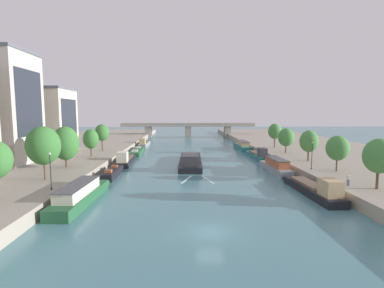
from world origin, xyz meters
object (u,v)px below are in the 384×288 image
Objects in this scene: tree_left_far at (43,146)px; lamppost_left_bank at (50,169)px; moored_boat_left_near at (112,172)px; tree_right_end_of_row at (309,141)px; tree_left_distant at (65,143)px; person_on_quay at (348,179)px; tree_right_midway at (275,131)px; moored_boat_right_midway at (257,155)px; moored_boat_right_upstream at (314,189)px; moored_boat_left_lone at (126,160)px; moored_boat_right_gap_after at (242,146)px; tree_left_midway at (102,133)px; moored_boat_left_midway at (80,194)px; barge_midriver at (190,161)px; tree_left_nearest at (91,139)px; tree_right_distant at (379,156)px; lamppost_right_bank at (312,154)px; moored_boat_left_gap_after at (137,151)px; bridge_far at (188,128)px; tree_right_past_mid at (338,148)px; tree_right_nearest at (286,137)px; moored_boat_left_upstream at (144,143)px; moored_boat_right_end at (276,166)px.

tree_left_far is 6.89m from lamppost_left_bank.
tree_right_end_of_row is (37.92, 5.36, 4.96)m from moored_boat_left_near.
tree_left_distant reaches higher than lamppost_left_bank.
tree_left_far is at bearing 173.28° from person_on_quay.
tree_right_midway is 59.94m from lamppost_left_bank.
moored_boat_right_midway is at bearing 43.66° from lamppost_left_bank.
moored_boat_right_upstream is 4.47m from person_on_quay.
moored_boat_left_lone is 1.97× the size of tree_left_distant.
tree_left_midway is at bearing -159.94° from moored_boat_right_gap_after.
moored_boat_left_midway is at bearing -178.27° from person_on_quay.
moored_boat_right_midway is (31.11, 5.82, -0.00)m from moored_boat_left_lone.
moored_boat_right_upstream is at bearing -55.32° from barge_midriver.
tree_left_nearest is 53.25m from tree_right_distant.
moored_boat_left_midway is 37.48m from lamppost_right_bank.
tree_left_distant is at bearing -137.00° from moored_boat_right_gap_after.
person_on_quay reaches higher than moored_boat_left_gap_after.
bridge_far is (0.86, 68.59, 3.21)m from barge_midriver.
lamppost_left_bank reaches higher than moored_boat_left_lone.
tree_left_nearest reaches higher than tree_right_past_mid.
barge_midriver is at bearing -164.05° from tree_right_nearest.
tree_left_distant is 48.48m from tree_right_distant.
moored_boat_left_gap_after is 56.47m from person_on_quay.
tree_right_past_mid is 4.08m from lamppost_right_bank.
moored_boat_left_near is 0.76× the size of moored_boat_left_upstream.
moored_boat_left_gap_after is at bearing 90.36° from moored_boat_left_near.
tree_left_distant is 0.12× the size of bridge_far.
bridge_far is at bearing 73.58° from tree_left_distant.
moored_boat_right_end is 15.87m from moored_boat_right_midway.
person_on_quay is (42.16, -4.97, -4.07)m from tree_left_far.
moored_boat_left_near is at bearing -144.16° from tree_right_midway.
tree_left_far is at bearing 171.66° from tree_right_distant.
moored_boat_right_gap_after is at bearing 20.06° from tree_left_midway.
barge_midriver is at bearing 153.69° from moored_boat_right_end.
tree_right_past_mid is at bearing -42.06° from moored_boat_left_gap_after.
lamppost_left_bank is 1.00× the size of lamppost_right_bank.
moored_boat_left_lone is 13.56m from tree_left_midway.
tree_right_end_of_row is 77.28m from bridge_far.
lamppost_left_bank is at bearing -124.21° from moored_boat_right_gap_after.
tree_right_distant reaches higher than tree_right_nearest.
moored_boat_left_midway is 2.57× the size of tree_right_past_mid.
moored_boat_left_near is 16.02m from lamppost_left_bank.
moored_boat_right_end is at bearing -92.04° from moored_boat_right_midway.
tree_left_midway is at bearing 139.56° from tree_right_distant.
tree_right_distant is at bearing -50.61° from moored_boat_left_gap_after.
moored_boat_left_midway is 60.91m from moored_boat_right_gap_after.
moored_boat_left_upstream is 2.08× the size of tree_right_midway.
moored_boat_right_upstream is 2.48× the size of tree_right_past_mid.
moored_boat_left_near is 0.18× the size of bridge_far.
tree_left_far is 1.64× the size of lamppost_right_bank.
tree_left_midway reaches higher than tree_left_nearest.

